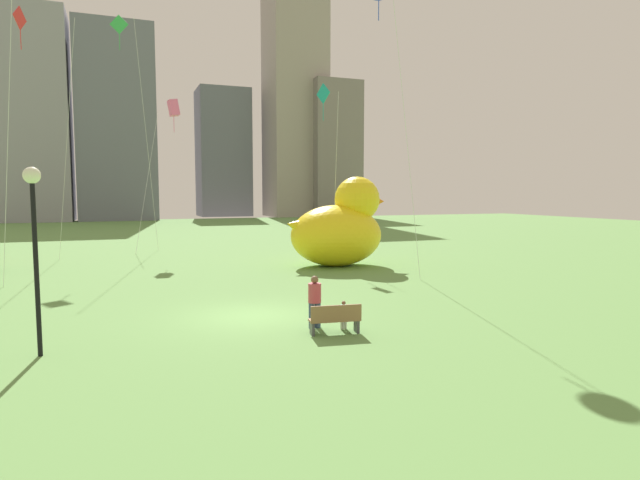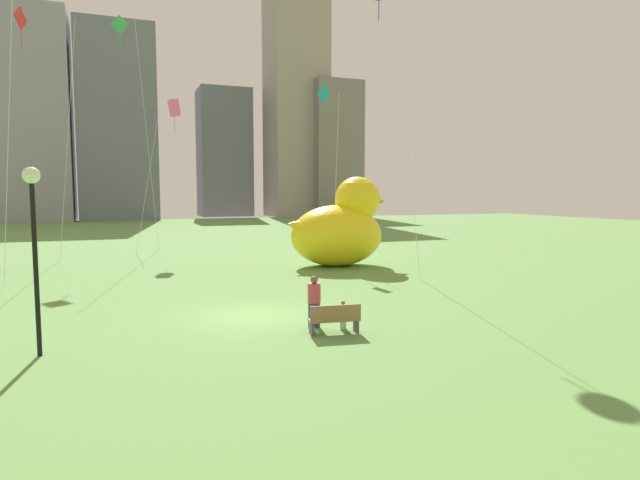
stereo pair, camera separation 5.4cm
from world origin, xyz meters
The scene contains 11 objects.
ground_plane centered at (0.00, 0.00, 0.00)m, with size 140.00×140.00×0.00m, color #619149.
park_bench centered at (1.73, -3.14, 0.47)m, with size 1.58×0.66×0.90m.
person_adult centered at (1.41, -2.23, 0.90)m, with size 0.40×0.40×1.64m.
person_child centered at (2.19, -2.70, 0.49)m, with size 0.22×0.22×0.89m.
giant_inflatable_duck centered at (7.67, 10.41, 2.18)m, with size 6.19×3.97×5.13m.
lamppost centered at (-6.18, -2.35, 3.53)m, with size 0.42×0.42×4.84m.
city_skyline centered at (8.61, 72.67, 16.06)m, with size 57.93×17.33×41.53m.
kite_green centered at (-3.56, 21.93, 14.69)m, with size 2.83×3.12×16.23m.
kite_red centered at (-8.70, 16.56, 13.03)m, with size 3.10×4.01×14.40m.
kite_pink centered at (-0.33, 21.63, 10.10)m, with size 3.29×3.74×10.78m.
kite_teal centered at (8.25, 14.37, 10.02)m, with size 1.21×1.63×11.10m.
Camera 1 is at (-4.19, -17.29, 4.19)m, focal length 29.56 mm.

